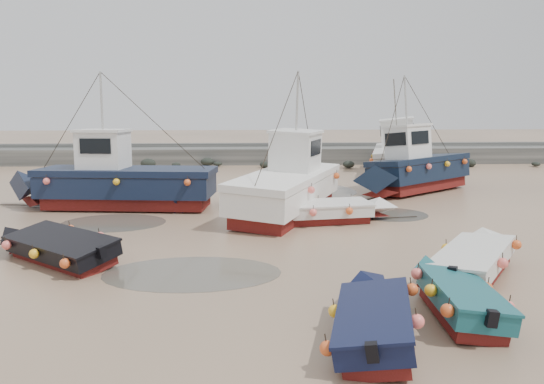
{
  "coord_description": "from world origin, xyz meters",
  "views": [
    {
      "loc": [
        -1.89,
        -18.29,
        5.27
      ],
      "look_at": [
        -1.05,
        2.48,
        1.4
      ],
      "focal_mm": 35.0,
      "sensor_mm": 36.0,
      "label": 1
    }
  ],
  "objects_px": {
    "dinghy_1": "(379,313)",
    "dinghy_4": "(57,243)",
    "cabin_boat_0": "(114,180)",
    "cabin_boat_2": "(414,167)",
    "cabin_boat_3": "(401,153)",
    "dinghy_2": "(455,292)",
    "dinghy_3": "(477,256)",
    "cabin_boat_1": "(291,183)",
    "dinghy_5": "(333,209)",
    "person": "(178,213)"
  },
  "relations": [
    {
      "from": "dinghy_5",
      "to": "cabin_boat_3",
      "type": "bearing_deg",
      "value": 145.4
    },
    {
      "from": "cabin_boat_0",
      "to": "cabin_boat_2",
      "type": "relative_size",
      "value": 1.36
    },
    {
      "from": "dinghy_3",
      "to": "cabin_boat_1",
      "type": "relative_size",
      "value": 0.53
    },
    {
      "from": "dinghy_1",
      "to": "cabin_boat_1",
      "type": "relative_size",
      "value": 0.53
    },
    {
      "from": "dinghy_1",
      "to": "dinghy_3",
      "type": "bearing_deg",
      "value": 59.43
    },
    {
      "from": "dinghy_2",
      "to": "dinghy_4",
      "type": "height_order",
      "value": "same"
    },
    {
      "from": "person",
      "to": "cabin_boat_2",
      "type": "bearing_deg",
      "value": -173.22
    },
    {
      "from": "dinghy_2",
      "to": "dinghy_1",
      "type": "bearing_deg",
      "value": -149.48
    },
    {
      "from": "dinghy_2",
      "to": "person",
      "type": "distance_m",
      "value": 14.04
    },
    {
      "from": "cabin_boat_3",
      "to": "dinghy_1",
      "type": "bearing_deg",
      "value": -91.43
    },
    {
      "from": "cabin_boat_0",
      "to": "cabin_boat_2",
      "type": "distance_m",
      "value": 15.51
    },
    {
      "from": "cabin_boat_2",
      "to": "person",
      "type": "relative_size",
      "value": 4.69
    },
    {
      "from": "dinghy_5",
      "to": "cabin_boat_1",
      "type": "xyz_separation_m",
      "value": [
        -1.62,
        1.98,
        0.76
      ]
    },
    {
      "from": "dinghy_3",
      "to": "dinghy_4",
      "type": "bearing_deg",
      "value": -152.23
    },
    {
      "from": "dinghy_5",
      "to": "cabin_boat_2",
      "type": "bearing_deg",
      "value": 131.68
    },
    {
      "from": "dinghy_2",
      "to": "dinghy_4",
      "type": "relative_size",
      "value": 0.96
    },
    {
      "from": "dinghy_3",
      "to": "cabin_boat_0",
      "type": "distance_m",
      "value": 16.37
    },
    {
      "from": "dinghy_5",
      "to": "cabin_boat_0",
      "type": "distance_m",
      "value": 10.32
    },
    {
      "from": "dinghy_5",
      "to": "cabin_boat_2",
      "type": "relative_size",
      "value": 0.74
    },
    {
      "from": "cabin_boat_3",
      "to": "dinghy_4",
      "type": "bearing_deg",
      "value": -116.43
    },
    {
      "from": "dinghy_2",
      "to": "cabin_boat_3",
      "type": "height_order",
      "value": "cabin_boat_3"
    },
    {
      "from": "dinghy_1",
      "to": "dinghy_5",
      "type": "bearing_deg",
      "value": 100.16
    },
    {
      "from": "dinghy_2",
      "to": "cabin_boat_1",
      "type": "distance_m",
      "value": 11.93
    },
    {
      "from": "person",
      "to": "dinghy_5",
      "type": "bearing_deg",
      "value": 150.35
    },
    {
      "from": "dinghy_1",
      "to": "dinghy_4",
      "type": "bearing_deg",
      "value": 160.43
    },
    {
      "from": "cabin_boat_3",
      "to": "person",
      "type": "bearing_deg",
      "value": -123.68
    },
    {
      "from": "dinghy_1",
      "to": "cabin_boat_2",
      "type": "relative_size",
      "value": 0.68
    },
    {
      "from": "dinghy_3",
      "to": "dinghy_5",
      "type": "distance_m",
      "value": 7.41
    },
    {
      "from": "dinghy_3",
      "to": "dinghy_5",
      "type": "xyz_separation_m",
      "value": [
        -3.28,
        6.65,
        0.01
      ]
    },
    {
      "from": "dinghy_2",
      "to": "cabin_boat_3",
      "type": "xyz_separation_m",
      "value": [
        5.11,
        22.95,
        0.77
      ]
    },
    {
      "from": "cabin_boat_1",
      "to": "cabin_boat_2",
      "type": "distance_m",
      "value": 8.29
    },
    {
      "from": "dinghy_1",
      "to": "dinghy_4",
      "type": "distance_m",
      "value": 10.77
    },
    {
      "from": "cabin_boat_0",
      "to": "cabin_boat_2",
      "type": "bearing_deg",
      "value": -72.56
    },
    {
      "from": "cabin_boat_3",
      "to": "cabin_boat_1",
      "type": "bearing_deg",
      "value": -110.4
    },
    {
      "from": "cabin_boat_2",
      "to": "person",
      "type": "bearing_deg",
      "value": 74.83
    },
    {
      "from": "dinghy_3",
      "to": "cabin_boat_0",
      "type": "xyz_separation_m",
      "value": [
        -13.07,
        9.84,
        0.76
      ]
    },
    {
      "from": "dinghy_4",
      "to": "dinghy_5",
      "type": "height_order",
      "value": "same"
    },
    {
      "from": "dinghy_1",
      "to": "cabin_boat_2",
      "type": "height_order",
      "value": "cabin_boat_2"
    },
    {
      "from": "dinghy_5",
      "to": "person",
      "type": "distance_m",
      "value": 6.96
    },
    {
      "from": "cabin_boat_0",
      "to": "cabin_boat_3",
      "type": "distance_m",
      "value": 19.34
    },
    {
      "from": "dinghy_1",
      "to": "dinghy_4",
      "type": "relative_size",
      "value": 1.03
    },
    {
      "from": "dinghy_3",
      "to": "cabin_boat_0",
      "type": "height_order",
      "value": "cabin_boat_0"
    },
    {
      "from": "dinghy_4",
      "to": "dinghy_5",
      "type": "xyz_separation_m",
      "value": [
        9.65,
        4.8,
        0.0
      ]
    },
    {
      "from": "dinghy_1",
      "to": "dinghy_3",
      "type": "distance_m",
      "value": 5.62
    },
    {
      "from": "cabin_boat_0",
      "to": "cabin_boat_1",
      "type": "distance_m",
      "value": 8.25
    },
    {
      "from": "dinghy_1",
      "to": "dinghy_5",
      "type": "height_order",
      "value": "same"
    },
    {
      "from": "dinghy_1",
      "to": "cabin_boat_3",
      "type": "bearing_deg",
      "value": 86.87
    },
    {
      "from": "dinghy_4",
      "to": "cabin_boat_0",
      "type": "bearing_deg",
      "value": 38.89
    },
    {
      "from": "cabin_boat_2",
      "to": "person",
      "type": "height_order",
      "value": "cabin_boat_2"
    },
    {
      "from": "cabin_boat_0",
      "to": "dinghy_1",
      "type": "bearing_deg",
      "value": -141.22
    }
  ]
}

